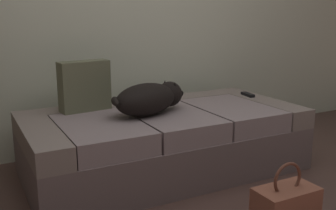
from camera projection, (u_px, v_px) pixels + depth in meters
name	position (u px, v px, depth m)	size (l,w,h in m)	color
couch	(165.00, 141.00, 2.78)	(1.88, 0.93, 0.43)	slate
dog_dark	(150.00, 98.00, 2.62)	(0.60, 0.38, 0.21)	black
tv_remote	(248.00, 94.00, 3.20)	(0.04, 0.15, 0.02)	black
throw_pillow	(85.00, 86.00, 2.70)	(0.34, 0.12, 0.34)	#66674C
handbag	(285.00, 209.00, 2.00)	(0.32, 0.18, 0.38)	brown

